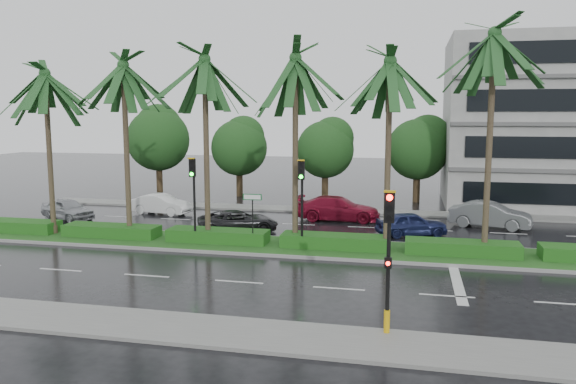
% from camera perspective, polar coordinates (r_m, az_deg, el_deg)
% --- Properties ---
extents(ground, '(120.00, 120.00, 0.00)m').
position_cam_1_polar(ground, '(27.36, -1.85, -6.11)').
color(ground, black).
rests_on(ground, ground).
extents(near_sidewalk, '(40.00, 2.40, 0.12)m').
position_cam_1_polar(near_sidewalk, '(18.09, -10.09, -13.53)').
color(near_sidewalk, slate).
rests_on(near_sidewalk, ground).
extents(far_sidewalk, '(40.00, 2.00, 0.12)m').
position_cam_1_polar(far_sidewalk, '(38.84, 2.53, -1.82)').
color(far_sidewalk, slate).
rests_on(far_sidewalk, ground).
extents(median, '(36.00, 4.00, 0.15)m').
position_cam_1_polar(median, '(28.28, -1.35, -5.48)').
color(median, gray).
rests_on(median, ground).
extents(hedge, '(35.20, 1.40, 0.60)m').
position_cam_1_polar(hedge, '(28.20, -1.35, -4.75)').
color(hedge, '#184B15').
rests_on(hedge, median).
extents(lane_markings, '(34.00, 13.06, 0.01)m').
position_cam_1_polar(lane_markings, '(26.38, 4.36, -6.65)').
color(lane_markings, silver).
rests_on(lane_markings, ground).
extents(palm_row, '(26.30, 4.20, 10.83)m').
position_cam_1_polar(palm_row, '(27.92, -3.93, 11.96)').
color(palm_row, '#403225').
rests_on(palm_row, median).
extents(signal_near, '(0.34, 0.45, 4.36)m').
position_cam_1_polar(signal_near, '(16.85, 10.16, -6.42)').
color(signal_near, black).
rests_on(signal_near, near_sidewalk).
extents(signal_median_left, '(0.34, 0.42, 4.36)m').
position_cam_1_polar(signal_median_left, '(28.32, -9.59, 0.44)').
color(signal_median_left, black).
rests_on(signal_median_left, median).
extents(signal_median_right, '(0.34, 0.42, 4.36)m').
position_cam_1_polar(signal_median_right, '(26.75, 1.40, 0.11)').
color(signal_median_right, black).
rests_on(signal_median_right, median).
extents(street_sign, '(0.95, 0.09, 2.60)m').
position_cam_1_polar(street_sign, '(27.64, -3.63, -1.48)').
color(street_sign, black).
rests_on(street_sign, median).
extents(bg_trees, '(32.84, 5.17, 7.46)m').
position_cam_1_polar(bg_trees, '(44.06, 2.26, 4.97)').
color(bg_trees, '#312516').
rests_on(bg_trees, ground).
extents(building, '(16.00, 10.00, 12.00)m').
position_cam_1_polar(building, '(44.94, 26.04, 6.33)').
color(building, gray).
rests_on(building, ground).
extents(car_silver, '(3.03, 4.29, 1.36)m').
position_cam_1_polar(car_silver, '(38.12, -21.50, -1.61)').
color(car_silver, '#9D9FA4').
rests_on(car_silver, ground).
extents(car_white, '(1.97, 4.21, 1.34)m').
position_cam_1_polar(car_white, '(38.35, -12.75, -1.21)').
color(car_white, white).
rests_on(car_white, ground).
extents(car_darkgrey, '(3.80, 4.99, 1.26)m').
position_cam_1_polar(car_darkgrey, '(31.78, -5.11, -2.99)').
color(car_darkgrey, black).
rests_on(car_darkgrey, ground).
extents(car_red, '(2.22, 5.25, 1.51)m').
position_cam_1_polar(car_red, '(35.30, 5.12, -1.68)').
color(car_red, maroon).
rests_on(car_red, ground).
extents(car_blue, '(2.80, 4.16, 1.32)m').
position_cam_1_polar(car_blue, '(31.54, 12.42, -3.18)').
color(car_blue, navy).
rests_on(car_blue, ground).
extents(car_grey, '(2.74, 4.87, 1.52)m').
position_cam_1_polar(car_grey, '(35.02, 19.83, -2.20)').
color(car_grey, slate).
rests_on(car_grey, ground).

